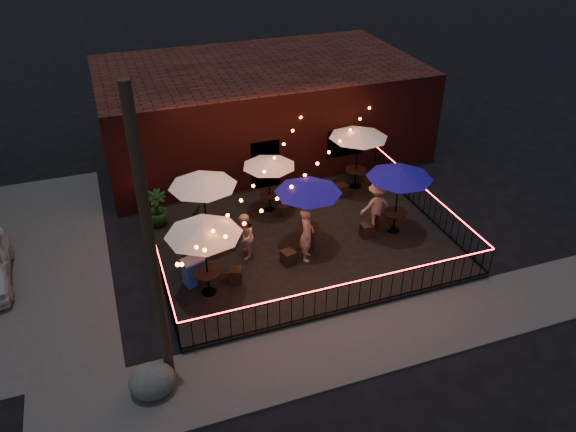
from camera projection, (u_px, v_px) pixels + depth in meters
name	position (u px, v px, depth m)	size (l,w,h in m)	color
ground	(322.00, 275.00, 18.42)	(110.00, 110.00, 0.00)	black
patio	(300.00, 240.00, 19.98)	(10.00, 8.00, 0.15)	black
sidewalk	(366.00, 341.00, 15.82)	(18.00, 2.50, 0.05)	#464240
brick_building	(259.00, 108.00, 25.61)	(14.00, 8.00, 4.00)	#3C1410
utility_pole	(151.00, 252.00, 12.68)	(0.26, 0.26, 8.00)	#392617
fence_front	(349.00, 297.00, 16.47)	(10.00, 0.04, 1.04)	black
fence_left	(157.00, 255.00, 18.24)	(0.04, 8.00, 1.04)	black
fence_right	(425.00, 202.00, 21.09)	(0.04, 8.00, 1.04)	black
festoon_lights	(275.00, 189.00, 18.15)	(10.02, 8.72, 1.32)	#EF4B0E
cafe_table_0	(203.00, 230.00, 16.21)	(2.62, 2.62, 2.53)	black
cafe_table_1	(203.00, 182.00, 18.62)	(2.50, 2.50, 2.56)	black
cafe_table_2	(308.00, 188.00, 18.38)	(2.97, 2.97, 2.49)	black
cafe_table_3	(269.00, 163.00, 20.55)	(2.09, 2.09, 2.19)	black
cafe_table_4	(400.00, 174.00, 19.14)	(2.85, 2.85, 2.54)	black
cafe_table_5	(359.00, 134.00, 21.90)	(2.85, 2.85, 2.58)	black
bistro_chair_0	(202.00, 277.00, 17.73)	(0.35, 0.35, 0.42)	black
bistro_chair_1	(235.00, 275.00, 17.78)	(0.40, 0.40, 0.47)	black
bistro_chair_2	(188.00, 228.00, 20.04)	(0.43, 0.43, 0.50)	black
bistro_chair_3	(213.00, 222.00, 20.48)	(0.36, 0.36, 0.42)	black
bistro_chair_4	(289.00, 258.00, 18.56)	(0.42, 0.42, 0.49)	black
bistro_chair_5	(307.00, 242.00, 19.32)	(0.40, 0.40, 0.47)	black
bistro_chair_6	(283.00, 210.00, 21.18)	(0.35, 0.35, 0.41)	black
bistro_chair_7	(294.00, 201.00, 21.79)	(0.35, 0.35, 0.41)	black
bistro_chair_8	(367.00, 230.00, 19.94)	(0.41, 0.41, 0.49)	black
bistro_chair_9	(383.00, 222.00, 20.37)	(0.42, 0.42, 0.50)	black
bistro_chair_10	(342.00, 190.00, 22.42)	(0.41, 0.41, 0.49)	black
bistro_chair_11	(369.00, 183.00, 22.86)	(0.43, 0.43, 0.51)	black
patron_a	(307.00, 234.00, 18.43)	(0.71, 0.47, 1.96)	tan
patron_b	(244.00, 236.00, 18.59)	(0.80, 0.62, 1.64)	tan
patron_c	(376.00, 205.00, 20.15)	(1.16, 0.66, 1.79)	#DFA68E
potted_shrub_a	(194.00, 251.00, 18.07)	(1.28, 1.11, 1.42)	#153F10
potted_shrub_b	(191.00, 226.00, 19.24)	(0.85, 0.68, 1.54)	#143F0C
potted_shrub_c	(156.00, 208.00, 20.35)	(0.78, 0.78, 1.39)	#113B10
cooler	(194.00, 271.00, 17.61)	(0.81, 0.69, 0.91)	blue
boulder	(152.00, 381.00, 14.11)	(1.03, 0.88, 0.81)	#464641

